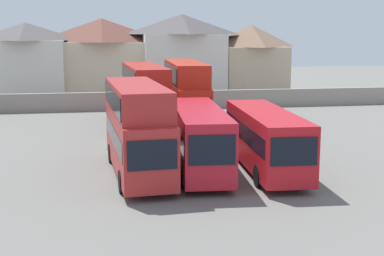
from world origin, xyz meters
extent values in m
plane|color=slate|center=(0.00, 18.00, 0.00)|extent=(140.00, 140.00, 0.00)
cube|color=gray|center=(0.00, 24.45, 0.90)|extent=(56.00, 0.50, 1.80)
cube|color=#B12624|center=(-3.47, -0.15, 1.84)|extent=(3.10, 10.15, 2.97)
cube|color=black|center=(-3.17, -5.17, 2.20)|extent=(2.21, 0.21, 1.34)
cube|color=black|center=(-3.47, -0.15, 2.20)|extent=(3.09, 9.35, 0.94)
cube|color=#B12624|center=(-3.49, 0.10, 4.08)|extent=(3.02, 9.65, 1.50)
cube|color=black|center=(-3.49, 0.10, 4.08)|extent=(3.08, 9.15, 1.05)
cylinder|color=black|center=(-2.13, -3.18, 0.55)|extent=(0.36, 1.12, 1.10)
cylinder|color=black|center=(-4.44, -3.32, 0.55)|extent=(0.36, 1.12, 1.10)
cylinder|color=black|center=(-2.50, 3.02, 0.55)|extent=(0.36, 1.12, 1.10)
cylinder|color=black|center=(-4.81, 2.88, 0.55)|extent=(0.36, 1.12, 1.10)
cube|color=red|center=(-0.11, 0.16, 1.90)|extent=(3.12, 10.31, 3.09)
cube|color=black|center=(-0.46, -4.93, 2.27)|extent=(2.14, 0.23, 1.39)
cube|color=black|center=(-0.11, 0.16, 2.27)|extent=(3.11, 9.50, 0.97)
cylinder|color=black|center=(0.79, -3.06, 0.55)|extent=(0.37, 1.12, 1.10)
cylinder|color=black|center=(-1.44, -2.91, 0.55)|extent=(0.37, 1.12, 1.10)
cylinder|color=black|center=(1.22, 3.23, 0.55)|extent=(0.37, 1.12, 1.10)
cylinder|color=black|center=(-1.01, 3.38, 0.55)|extent=(0.37, 1.12, 1.10)
cube|color=red|center=(3.49, -0.34, 1.82)|extent=(2.99, 10.29, 2.93)
cube|color=black|center=(3.22, -5.44, 2.18)|extent=(2.17, 0.19, 1.32)
cube|color=black|center=(3.49, -0.34, 2.18)|extent=(2.99, 9.48, 0.92)
cylinder|color=black|center=(4.46, -3.55, 0.55)|extent=(0.36, 1.11, 1.10)
cylinder|color=black|center=(2.20, -3.43, 0.55)|extent=(0.36, 1.11, 1.10)
cylinder|color=black|center=(4.79, 2.75, 0.55)|extent=(0.36, 1.11, 1.10)
cylinder|color=black|center=(2.53, 2.87, 0.55)|extent=(0.36, 1.11, 1.10)
cube|color=#B52018|center=(-1.82, 14.46, 1.92)|extent=(3.07, 12.08, 3.12)
cube|color=black|center=(-1.58, 8.45, 2.29)|extent=(2.28, 0.17, 1.40)
cube|color=black|center=(-1.82, 14.46, 2.29)|extent=(3.07, 11.12, 0.98)
cube|color=#B52018|center=(-1.83, 14.76, 4.21)|extent=(3.00, 11.48, 1.47)
cube|color=black|center=(-1.83, 14.76, 4.21)|extent=(3.06, 10.88, 1.03)
cylinder|color=black|center=(-0.48, 10.79, 0.55)|extent=(0.34, 1.11, 1.10)
cylinder|color=black|center=(-2.86, 10.70, 0.55)|extent=(0.34, 1.11, 1.10)
cylinder|color=black|center=(-0.78, 18.22, 0.55)|extent=(0.34, 1.11, 1.10)
cylinder|color=black|center=(-3.16, 18.12, 0.55)|extent=(0.34, 1.11, 1.10)
cube|color=red|center=(1.49, 14.68, 1.92)|extent=(2.94, 11.98, 3.13)
cube|color=black|center=(1.27, 8.72, 2.30)|extent=(2.20, 0.16, 1.41)
cube|color=black|center=(1.49, 14.68, 2.30)|extent=(2.95, 11.03, 0.99)
cube|color=red|center=(1.50, 14.98, 4.33)|extent=(2.87, 11.38, 1.69)
cube|color=black|center=(1.50, 14.98, 4.33)|extent=(2.94, 10.79, 1.18)
cylinder|color=black|center=(2.51, 10.96, 0.55)|extent=(0.34, 1.11, 1.10)
cylinder|color=black|center=(0.21, 11.04, 0.55)|extent=(0.34, 1.11, 1.10)
cylinder|color=black|center=(2.78, 18.33, 0.55)|extent=(0.34, 1.11, 1.10)
cylinder|color=black|center=(0.48, 18.41, 0.55)|extent=(0.34, 1.11, 1.10)
cube|color=silver|center=(-13.20, 33.57, 3.35)|extent=(8.26, 7.67, 6.70)
pyramid|color=#514C4C|center=(-13.20, 33.57, 7.66)|extent=(8.67, 8.05, 1.92)
cube|color=beige|center=(-4.97, 34.74, 3.24)|extent=(10.33, 7.72, 6.49)
pyramid|color=brown|center=(-4.97, 34.74, 7.82)|extent=(10.84, 8.10, 2.67)
cube|color=silver|center=(4.14, 33.67, 3.68)|extent=(9.14, 7.81, 7.35)
pyramid|color=#514C4C|center=(4.14, 33.67, 8.49)|extent=(9.60, 8.20, 2.28)
cube|color=#C6B293|center=(12.67, 34.51, 2.95)|extent=(7.34, 7.82, 5.89)
pyramid|color=brown|center=(12.67, 34.51, 7.18)|extent=(7.71, 8.21, 2.58)
camera|label=1|loc=(-5.32, -27.74, 7.43)|focal=49.73mm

